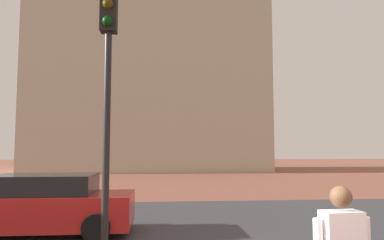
{
  "coord_description": "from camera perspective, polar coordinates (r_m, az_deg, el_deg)",
  "views": [
    {
      "loc": [
        -1.04,
        -2.76,
        2.1
      ],
      "look_at": [
        0.23,
        11.55,
        3.27
      ],
      "focal_mm": 33.26,
      "sensor_mm": 36.0,
      "label": 1
    }
  ],
  "objects": [
    {
      "name": "ground_plane",
      "position": [
        12.97,
        -0.43,
        -13.98
      ],
      "size": [
        120.0,
        120.0,
        0.0
      ],
      "primitive_type": "plane",
      "color": "brown"
    },
    {
      "name": "traffic_light_pole",
      "position": [
        6.24,
        -13.37,
        8.12
      ],
      "size": [
        0.28,
        0.34,
        4.99
      ],
      "color": "black",
      "rests_on": "ground_plane"
    },
    {
      "name": "street_asphalt_strip",
      "position": [
        11.08,
        0.4,
        -15.57
      ],
      "size": [
        120.0,
        7.21,
        0.0
      ],
      "primitive_type": "cube",
      "color": "#38383D",
      "rests_on": "ground_plane"
    },
    {
      "name": "landmark_building",
      "position": [
        36.52,
        -6.56,
        8.69
      ],
      "size": [
        22.32,
        10.14,
        32.61
      ],
      "color": "#B2A893",
      "rests_on": "ground_plane"
    },
    {
      "name": "car_red",
      "position": [
        9.78,
        -22.66,
        -12.49
      ],
      "size": [
        4.35,
        1.98,
        1.46
      ],
      "color": "red",
      "rests_on": "ground_plane"
    }
  ]
}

